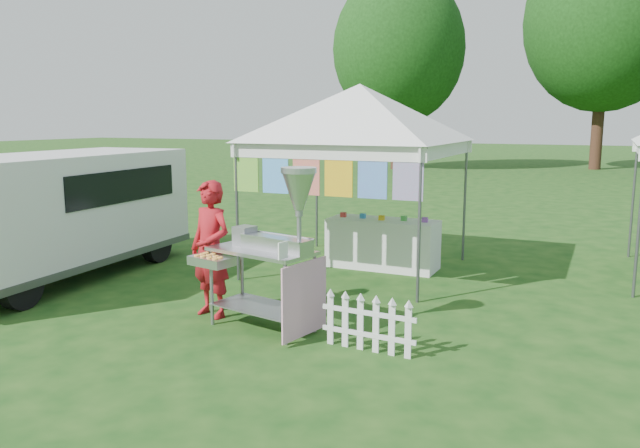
% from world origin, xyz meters
% --- Properties ---
extents(ground, '(120.00, 120.00, 0.00)m').
position_xyz_m(ground, '(0.00, 0.00, 0.00)').
color(ground, '#144112').
rests_on(ground, ground).
extents(canopy_main, '(4.24, 4.24, 3.45)m').
position_xyz_m(canopy_main, '(0.00, 3.49, 2.99)').
color(canopy_main, '#59595E').
rests_on(canopy_main, ground).
extents(tree_left, '(6.40, 6.40, 9.53)m').
position_xyz_m(tree_left, '(-6.00, 24.00, 5.83)').
color(tree_left, '#361C13').
rests_on(tree_left, ground).
extents(tree_mid, '(7.60, 7.60, 11.52)m').
position_xyz_m(tree_mid, '(3.00, 28.00, 7.14)').
color(tree_mid, '#361C13').
rests_on(tree_mid, ground).
extents(donut_cart, '(1.52, 0.95, 1.93)m').
position_xyz_m(donut_cart, '(0.25, 0.23, 1.13)').
color(donut_cart, gray).
rests_on(donut_cart, ground).
extents(vendor, '(0.71, 0.55, 1.71)m').
position_xyz_m(vendor, '(-0.77, 0.43, 0.86)').
color(vendor, '#A8141C').
rests_on(vendor, ground).
extents(cargo_van, '(2.13, 4.73, 1.92)m').
position_xyz_m(cargo_van, '(-4.08, 1.14, 1.04)').
color(cargo_van, silver).
rests_on(cargo_van, ground).
extents(picket_fence, '(1.08, 0.09, 0.56)m').
position_xyz_m(picket_fence, '(1.44, 0.11, 0.29)').
color(picket_fence, silver).
rests_on(picket_fence, ground).
extents(display_table, '(1.80, 0.70, 0.81)m').
position_xyz_m(display_table, '(0.32, 3.78, 0.41)').
color(display_table, white).
rests_on(display_table, ground).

